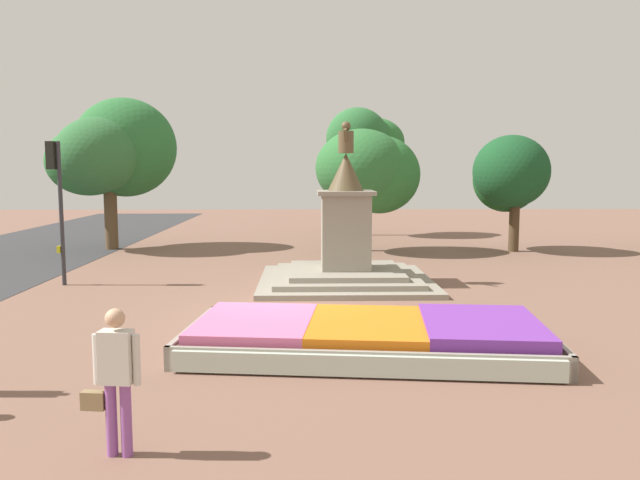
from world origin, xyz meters
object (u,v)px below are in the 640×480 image
Objects in this scene: pedestrian_with_handbag at (115,373)px; statue_monument at (345,251)px; flower_planter at (369,337)px; traffic_light_mid_block at (57,188)px.

statue_monument is at bearing 72.97° from pedestrian_with_handbag.
flower_planter is 11.11m from traffic_light_mid_block.
pedestrian_with_handbag is at bearing -107.03° from statue_monument.
statue_monument reaches higher than flower_planter.
traffic_light_mid_block reaches higher than flower_planter.
flower_planter is 3.95× the size of pedestrian_with_handbag.
pedestrian_with_handbag is (-3.41, -11.13, 0.03)m from statue_monument.
statue_monument is 11.64m from pedestrian_with_handbag.
pedestrian_with_handbag reaches higher than flower_planter.
statue_monument is (0.01, 6.97, 0.70)m from flower_planter.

